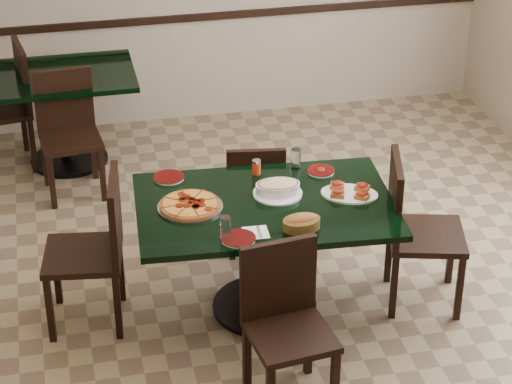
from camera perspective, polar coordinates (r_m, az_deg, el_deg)
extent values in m
plane|color=#89734F|center=(6.37, 0.44, -5.88)|extent=(5.50, 5.50, 0.00)
cube|color=black|center=(8.37, -3.76, 9.90)|extent=(5.00, 0.03, 0.06)
cube|color=black|center=(5.86, 0.52, -0.82)|extent=(1.57, 1.07, 0.04)
cylinder|color=black|center=(6.05, 0.51, -3.89)|extent=(0.13, 0.13, 0.71)
cylinder|color=black|center=(6.25, 0.49, -6.50)|extent=(0.65, 0.65, 0.03)
cube|color=black|center=(7.78, -11.07, 6.53)|extent=(1.11, 0.81, 0.04)
cylinder|color=black|center=(7.93, -10.82, 4.03)|extent=(0.12, 0.12, 0.71)
cylinder|color=black|center=(8.07, -10.60, 1.85)|extent=(0.61, 0.61, 0.03)
cube|color=black|center=(6.66, -0.10, -0.21)|extent=(0.43, 0.43, 0.04)
cube|color=black|center=(6.41, 0.01, 0.79)|extent=(0.38, 0.09, 0.41)
cube|color=black|center=(6.91, 1.14, -0.98)|extent=(0.05, 0.05, 0.37)
cube|color=black|center=(6.64, 1.38, -2.37)|extent=(0.05, 0.05, 0.37)
cube|color=black|center=(6.90, -1.52, -1.08)|extent=(0.05, 0.05, 0.37)
cube|color=black|center=(6.62, -1.38, -2.47)|extent=(0.05, 0.05, 0.37)
cube|color=black|center=(5.31, 2.00, -8.22)|extent=(0.48, 0.48, 0.04)
cube|color=black|center=(5.31, 1.28, -4.92)|extent=(0.43, 0.09, 0.45)
cube|color=black|center=(5.54, -0.52, -9.40)|extent=(0.04, 0.04, 0.41)
cube|color=black|center=(5.38, 4.52, -10.83)|extent=(0.04, 0.04, 0.41)
cube|color=black|center=(5.64, 3.01, -8.60)|extent=(0.04, 0.04, 0.41)
cube|color=black|center=(6.16, 9.71, -2.49)|extent=(0.56, 0.56, 0.04)
cube|color=black|center=(6.00, 7.96, -0.32)|extent=(0.15, 0.45, 0.49)
cube|color=black|center=(6.16, 11.55, -5.41)|extent=(0.05, 0.05, 0.45)
cube|color=black|center=(6.10, 7.88, -5.38)|extent=(0.05, 0.05, 0.45)
cube|color=black|center=(6.48, 11.08, -3.42)|extent=(0.05, 0.05, 0.45)
cube|color=black|center=(6.43, 7.60, -3.38)|extent=(0.05, 0.05, 0.45)
cube|color=black|center=(5.98, -9.86, -3.58)|extent=(0.51, 0.51, 0.04)
cube|color=black|center=(5.82, -8.06, -1.34)|extent=(0.10, 0.45, 0.49)
cube|color=black|center=(6.30, -11.33, -4.52)|extent=(0.05, 0.05, 0.45)
cube|color=black|center=(6.26, -7.74, -4.42)|extent=(0.05, 0.05, 0.45)
cube|color=black|center=(5.98, -11.70, -6.61)|extent=(0.05, 0.05, 0.45)
cube|color=black|center=(5.93, -7.91, -6.52)|extent=(0.05, 0.05, 0.45)
cube|color=black|center=(7.41, -10.54, 2.94)|extent=(0.47, 0.47, 0.04)
cube|color=black|center=(7.49, -10.94, 5.27)|extent=(0.43, 0.08, 0.46)
cube|color=black|center=(7.34, -11.58, 0.52)|extent=(0.04, 0.04, 0.42)
cube|color=black|center=(7.66, -11.95, 1.78)|extent=(0.04, 0.04, 0.42)
cube|color=black|center=(7.38, -8.76, 0.95)|extent=(0.04, 0.04, 0.42)
cube|color=black|center=(7.70, -9.25, 2.18)|extent=(0.04, 0.04, 0.42)
cube|color=black|center=(7.84, -13.22, 6.53)|extent=(0.11, 0.46, 0.49)
cube|color=black|center=(8.23, -13.13, 3.73)|extent=(0.05, 0.05, 0.45)
cube|color=black|center=(7.87, -12.64, 2.58)|extent=(0.05, 0.05, 0.45)
cylinder|color=#AAAAB1|center=(5.81, -3.79, -0.85)|extent=(0.38, 0.38, 0.01)
cylinder|color=brown|center=(5.81, -3.79, -0.75)|extent=(0.36, 0.36, 0.02)
cylinder|color=orange|center=(5.80, -3.79, -0.65)|extent=(0.32, 0.32, 0.01)
cylinder|color=white|center=(5.94, 1.25, -0.08)|extent=(0.30, 0.30, 0.01)
ellipsoid|color=beige|center=(5.91, 1.25, 0.46)|extent=(0.25, 0.17, 0.04)
ellipsoid|color=#B06A30|center=(5.58, 2.62, -1.61)|extent=(0.20, 0.11, 0.08)
cylinder|color=white|center=(5.50, -1.01, -2.69)|extent=(0.19, 0.19, 0.01)
cylinder|color=#3B0404|center=(5.49, -1.02, -2.63)|extent=(0.19, 0.19, 0.00)
cylinder|color=white|center=(6.20, 3.72, 1.20)|extent=(0.17, 0.17, 0.01)
cylinder|color=#3B0404|center=(6.19, 3.72, 1.26)|extent=(0.17, 0.17, 0.00)
ellipsoid|color=#941807|center=(6.19, 3.72, 1.28)|extent=(0.05, 0.05, 0.02)
cylinder|color=white|center=(6.13, -5.01, 0.82)|extent=(0.19, 0.19, 0.01)
cylinder|color=#3B0404|center=(6.13, -5.01, 0.88)|extent=(0.19, 0.19, 0.00)
cube|color=white|center=(5.56, -0.01, -2.34)|extent=(0.15, 0.15, 0.00)
cube|color=#AAAAB1|center=(5.56, 0.19, -2.28)|extent=(0.02, 0.13, 0.00)
cylinder|color=silver|center=(6.20, 2.29, 1.90)|extent=(0.06, 0.06, 0.13)
cylinder|color=silver|center=(5.49, -1.76, -2.04)|extent=(0.06, 0.06, 0.13)
cylinder|color=#CD4115|center=(6.15, 0.03, 1.40)|extent=(0.05, 0.05, 0.08)
cylinder|color=#AAAAB1|center=(6.13, 0.03, 1.77)|extent=(0.05, 0.05, 0.01)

